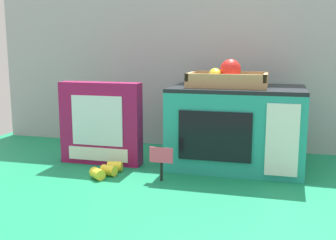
# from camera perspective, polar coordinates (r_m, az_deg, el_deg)

# --- Properties ---
(ground_plane) EXTENTS (1.70, 1.70, 0.00)m
(ground_plane) POSITION_cam_1_polar(r_m,az_deg,el_deg) (1.36, 0.61, -6.38)
(ground_plane) COLOR #147A4C
(ground_plane) RESTS_ON ground
(display_back_panel) EXTENTS (1.61, 0.03, 0.68)m
(display_back_panel) POSITION_cam_1_polar(r_m,az_deg,el_deg) (1.60, 3.33, 8.50)
(display_back_panel) COLOR #A0A3A8
(display_back_panel) RESTS_ON ground
(toy_microwave) EXTENTS (0.42, 0.28, 0.26)m
(toy_microwave) POSITION_cam_1_polar(r_m,az_deg,el_deg) (1.35, 9.51, -0.93)
(toy_microwave) COLOR teal
(toy_microwave) RESTS_ON ground
(food_groups_crate) EXTENTS (0.25, 0.18, 0.09)m
(food_groups_crate) POSITION_cam_1_polar(r_m,az_deg,el_deg) (1.33, 8.30, 5.73)
(food_groups_crate) COLOR tan
(food_groups_crate) RESTS_ON toy_microwave
(cookie_set_box) EXTENTS (0.27, 0.06, 0.27)m
(cookie_set_box) POSITION_cam_1_polar(r_m,az_deg,el_deg) (1.38, -9.32, -0.47)
(cookie_set_box) COLOR #99144C
(cookie_set_box) RESTS_ON ground
(price_sign) EXTENTS (0.07, 0.01, 0.10)m
(price_sign) POSITION_cam_1_polar(r_m,az_deg,el_deg) (1.20, -0.95, -5.40)
(price_sign) COLOR black
(price_sign) RESTS_ON ground
(loose_toy_banana) EXTENTS (0.07, 0.13, 0.03)m
(loose_toy_banana) POSITION_cam_1_polar(r_m,az_deg,el_deg) (1.27, -8.45, -6.90)
(loose_toy_banana) COLOR yellow
(loose_toy_banana) RESTS_ON ground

